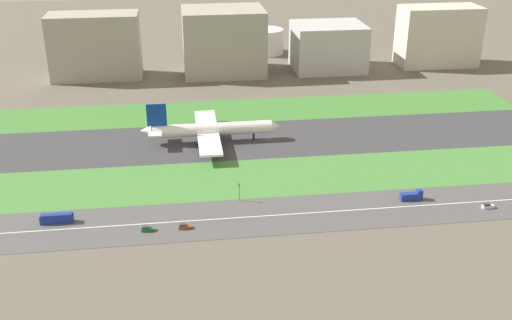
{
  "coord_description": "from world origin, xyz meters",
  "views": [
    {
      "loc": [
        -41.11,
        -265.37,
        110.78
      ],
      "look_at": [
        -10.59,
        -36.5,
        6.0
      ],
      "focal_mm": 42.88,
      "sensor_mm": 36.0,
      "label": 1
    }
  ],
  "objects_px": {
    "car_2": "(184,226)",
    "office_tower": "(328,47)",
    "fuel_tank_west": "(266,41)",
    "bus_1": "(57,218)",
    "traffic_light": "(239,191)",
    "hangar_building": "(224,41)",
    "airliner": "(208,130)",
    "truck_0": "(412,196)",
    "car_1": "(488,206)",
    "cargo_warehouse": "(438,36)",
    "terminal_building": "(95,46)",
    "car_0": "(147,229)"
  },
  "relations": [
    {
      "from": "bus_1",
      "to": "traffic_light",
      "type": "relative_size",
      "value": 1.61
    },
    {
      "from": "car_2",
      "to": "office_tower",
      "type": "xyz_separation_m",
      "value": [
        98.02,
        192.0,
        13.69
      ]
    },
    {
      "from": "terminal_building",
      "to": "car_2",
      "type": "bearing_deg",
      "value": -75.85
    },
    {
      "from": "hangar_building",
      "to": "office_tower",
      "type": "distance_m",
      "value": 67.72
    },
    {
      "from": "bus_1",
      "to": "cargo_warehouse",
      "type": "distance_m",
      "value": 283.6
    },
    {
      "from": "airliner",
      "to": "car_2",
      "type": "distance_m",
      "value": 79.33
    },
    {
      "from": "hangar_building",
      "to": "fuel_tank_west",
      "type": "relative_size",
      "value": 2.07
    },
    {
      "from": "airliner",
      "to": "car_1",
      "type": "bearing_deg",
      "value": -38.12
    },
    {
      "from": "car_2",
      "to": "truck_0",
      "type": "bearing_deg",
      "value": -173.45
    },
    {
      "from": "terminal_building",
      "to": "office_tower",
      "type": "xyz_separation_m",
      "value": [
        146.41,
        0.0,
        -5.15
      ]
    },
    {
      "from": "hangar_building",
      "to": "office_tower",
      "type": "relative_size",
      "value": 1.13
    },
    {
      "from": "airliner",
      "to": "hangar_building",
      "type": "distance_m",
      "value": 116.13
    },
    {
      "from": "car_2",
      "to": "hangar_building",
      "type": "xyz_separation_m",
      "value": [
        30.53,
        192.0,
        19.36
      ]
    },
    {
      "from": "bus_1",
      "to": "fuel_tank_west",
      "type": "relative_size",
      "value": 0.47
    },
    {
      "from": "car_0",
      "to": "cargo_warehouse",
      "type": "relative_size",
      "value": 0.09
    },
    {
      "from": "cargo_warehouse",
      "to": "traffic_light",
      "type": "bearing_deg",
      "value": -130.84
    },
    {
      "from": "truck_0",
      "to": "hangar_building",
      "type": "distance_m",
      "value": 191.48
    },
    {
      "from": "traffic_light",
      "to": "cargo_warehouse",
      "type": "distance_m",
      "value": 230.5
    },
    {
      "from": "car_0",
      "to": "fuel_tank_west",
      "type": "bearing_deg",
      "value": -108.02
    },
    {
      "from": "cargo_warehouse",
      "to": "fuel_tank_west",
      "type": "relative_size",
      "value": 2.1
    },
    {
      "from": "airliner",
      "to": "car_0",
      "type": "distance_m",
      "value": 82.49
    },
    {
      "from": "truck_0",
      "to": "terminal_building",
      "type": "distance_m",
      "value": 227.59
    },
    {
      "from": "traffic_light",
      "to": "office_tower",
      "type": "xyz_separation_m",
      "value": [
        76.58,
        174.01,
        10.32
      ]
    },
    {
      "from": "terminal_building",
      "to": "hangar_building",
      "type": "relative_size",
      "value": 1.08
    },
    {
      "from": "car_1",
      "to": "traffic_light",
      "type": "relative_size",
      "value": 0.61
    },
    {
      "from": "car_2",
      "to": "bus_1",
      "type": "xyz_separation_m",
      "value": [
        -44.93,
        10.0,
        0.9
      ]
    },
    {
      "from": "airliner",
      "to": "truck_0",
      "type": "relative_size",
      "value": 7.74
    },
    {
      "from": "office_tower",
      "to": "cargo_warehouse",
      "type": "bearing_deg",
      "value": 0.0
    },
    {
      "from": "car_0",
      "to": "bus_1",
      "type": "relative_size",
      "value": 0.38
    },
    {
      "from": "car_1",
      "to": "truck_0",
      "type": "relative_size",
      "value": 0.52
    },
    {
      "from": "truck_0",
      "to": "terminal_building",
      "type": "height_order",
      "value": "terminal_building"
    },
    {
      "from": "traffic_light",
      "to": "terminal_building",
      "type": "xyz_separation_m",
      "value": [
        -69.83,
        174.01,
        15.47
      ]
    },
    {
      "from": "traffic_light",
      "to": "office_tower",
      "type": "distance_m",
      "value": 190.39
    },
    {
      "from": "car_2",
      "to": "bus_1",
      "type": "bearing_deg",
      "value": -12.55
    },
    {
      "from": "truck_0",
      "to": "cargo_warehouse",
      "type": "xyz_separation_m",
      "value": [
        84.81,
        182.0,
        17.63
      ]
    },
    {
      "from": "office_tower",
      "to": "fuel_tank_west",
      "type": "xyz_separation_m",
      "value": [
        -33.78,
        45.0,
        -5.98
      ]
    },
    {
      "from": "bus_1",
      "to": "cargo_warehouse",
      "type": "relative_size",
      "value": 0.23
    },
    {
      "from": "bus_1",
      "to": "terminal_building",
      "type": "distance_m",
      "value": 182.91
    },
    {
      "from": "hangar_building",
      "to": "car_2",
      "type": "bearing_deg",
      "value": -99.04
    },
    {
      "from": "office_tower",
      "to": "traffic_light",
      "type": "bearing_deg",
      "value": -113.75
    },
    {
      "from": "car_2",
      "to": "office_tower",
      "type": "relative_size",
      "value": 0.1
    },
    {
      "from": "car_1",
      "to": "terminal_building",
      "type": "relative_size",
      "value": 0.08
    },
    {
      "from": "fuel_tank_west",
      "to": "car_2",
      "type": "bearing_deg",
      "value": -105.17
    },
    {
      "from": "bus_1",
      "to": "cargo_warehouse",
      "type": "bearing_deg",
      "value": 40.01
    },
    {
      "from": "car_1",
      "to": "fuel_tank_west",
      "type": "bearing_deg",
      "value": -78.41
    },
    {
      "from": "car_2",
      "to": "car_1",
      "type": "bearing_deg",
      "value": -180.0
    },
    {
      "from": "truck_0",
      "to": "terminal_building",
      "type": "xyz_separation_m",
      "value": [
        -135.45,
        182.0,
        18.09
      ]
    },
    {
      "from": "hangar_building",
      "to": "truck_0",
      "type": "bearing_deg",
      "value": -72.75
    },
    {
      "from": "car_0",
      "to": "cargo_warehouse",
      "type": "height_order",
      "value": "cargo_warehouse"
    },
    {
      "from": "car_2",
      "to": "fuel_tank_west",
      "type": "relative_size",
      "value": 0.18
    }
  ]
}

